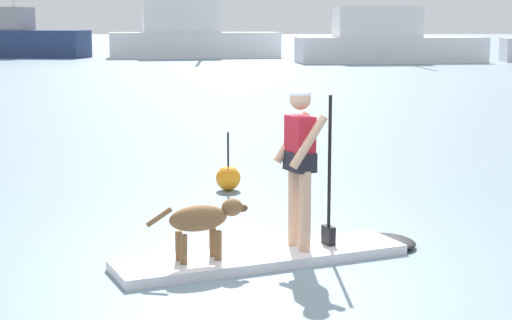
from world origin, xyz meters
The scene contains 8 objects.
ground_plane centered at (0.00, 0.00, 0.00)m, with size 400.00×400.00×0.00m, color slate.
paddleboard centered at (0.21, 0.08, 0.05)m, with size 3.39×1.87×0.10m.
person_paddler centered at (0.42, 0.16, 1.07)m, with size 0.68×0.59×1.68m.
dog centered at (-0.59, -0.23, 0.50)m, with size 1.02×0.46×0.59m.
moored_boat_port centered at (-15.61, 54.41, 1.42)m, with size 12.27×5.69×12.16m.
moored_boat_far_port centered at (-1.91, 53.10, 1.63)m, with size 12.61×4.93×12.74m.
moored_boat_far_starboard centered at (10.74, 44.37, 1.33)m, with size 12.07×3.97×9.62m.
marker_buoy centered at (-0.26, 3.75, 0.19)m, with size 0.36×0.36×0.86m.
Camera 1 is at (-0.51, -8.23, 2.41)m, focal length 58.17 mm.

